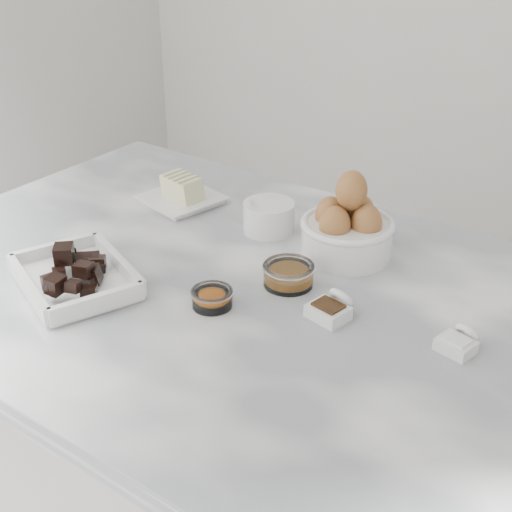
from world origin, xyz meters
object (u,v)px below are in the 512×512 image
Objects in this scene: sugar_ramekin at (269,216)px; vanilla_spoon at (331,308)px; egg_bowl at (347,228)px; salt_spoon at (459,342)px; honey_bowl at (289,274)px; butter_plate at (181,193)px; chocolate_dish at (75,274)px; zest_bowl at (212,297)px.

sugar_ramekin reaches higher than vanilla_spoon.
egg_bowl is 2.42× the size of salt_spoon.
honey_bowl is 0.11m from vanilla_spoon.
butter_plate reaches higher than sugar_ramekin.
vanilla_spoon is (0.24, -0.18, -0.02)m from sugar_ramekin.
butter_plate is (-0.08, 0.34, -0.00)m from chocolate_dish.
salt_spoon is at bearing 17.68° from zest_bowl.
salt_spoon is at bearing 18.94° from chocolate_dish.
egg_bowl is 1.91× the size of honey_bowl.
egg_bowl reaches higher than honey_bowl.
sugar_ramekin reaches higher than zest_bowl.
honey_bowl is 0.13m from zest_bowl.
chocolate_dish is at bearing -130.72° from egg_bowl.
egg_bowl reaches higher than sugar_ramekin.
egg_bowl is at bearing 49.28° from chocolate_dish.
butter_plate is 1.74× the size of sugar_ramekin.
egg_bowl is at bearing 149.82° from salt_spoon.
salt_spoon is at bearing -13.45° from butter_plate.
honey_bowl is (0.27, 0.20, -0.00)m from chocolate_dish.
salt_spoon is at bearing -19.55° from sugar_ramekin.
chocolate_dish reaches higher than vanilla_spoon.
salt_spoon is (0.18, 0.03, -0.00)m from vanilla_spoon.
sugar_ramekin is 1.41× the size of salt_spoon.
zest_bowl is (-0.06, -0.12, -0.00)m from honey_bowl.
salt_spoon is (0.29, -0.01, -0.01)m from honey_bowl.
salt_spoon is at bearing -2.04° from honey_bowl.
egg_bowl is 2.47× the size of zest_bowl.
egg_bowl is 0.20m from vanilla_spoon.
vanilla_spoon is (0.10, -0.04, -0.00)m from honey_bowl.
sugar_ramekin is 1.44× the size of zest_bowl.
chocolate_dish is at bearing -159.04° from zest_bowl.
vanilla_spoon reaches higher than honey_bowl.
sugar_ramekin is 0.58× the size of egg_bowl.
honey_bowl is at bearing 177.96° from salt_spoon.
sugar_ramekin is 1.23× the size of vanilla_spoon.
chocolate_dish is 3.32× the size of vanilla_spoon.
sugar_ramekin is at bearing -179.11° from egg_bowl.
chocolate_dish is at bearing -143.36° from honey_bowl.
salt_spoon is (0.26, -0.15, -0.04)m from egg_bowl.
egg_bowl reaches higher than salt_spoon.
salt_spoon is (0.63, -0.15, -0.01)m from butter_plate.
zest_bowl is at bearing 20.96° from chocolate_dish.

